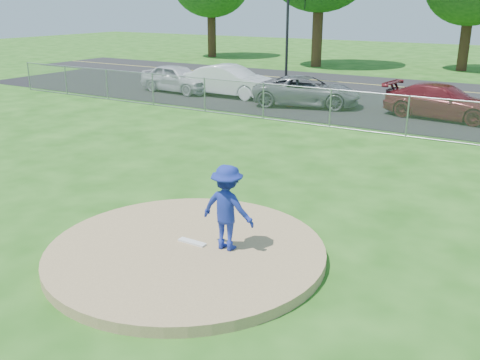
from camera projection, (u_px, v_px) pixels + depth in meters
The scene contains 13 objects.
ground at pixel (361, 145), 18.51m from camera, with size 120.00×120.00×0.00m, color #1B5011.
pitchers_mound at pixel (186, 252), 10.40m from camera, with size 5.40×5.40×0.20m, color #997D54.
pitching_rubber at pixel (192, 242), 10.52m from camera, with size 0.60×0.15×0.04m, color white.
chain_link_fence at pixel (380, 114), 19.88m from camera, with size 40.00×0.06×1.50m, color gray.
parking_lot at pixel (410, 113), 23.76m from camera, with size 50.00×8.00×0.01m, color black.
street at pixel (446, 90), 29.81m from camera, with size 60.00×7.00×0.01m, color black.
traffic_signal_left at pixel (291, 26), 31.48m from camera, with size 1.28×0.20×5.60m.
pitcher at pixel (227, 208), 10.06m from camera, with size 1.08×0.62×1.67m, color navy.
traffic_cone at pixel (290, 99), 25.32m from camera, with size 0.33×0.33×0.63m, color #D9500B.
parked_car_silver at pixel (177, 78), 29.07m from camera, with size 1.75×4.36×1.49m, color silver.
parked_car_white at pixel (230, 81), 27.72m from camera, with size 1.69×4.84×1.59m, color white.
parked_car_gray at pixel (307, 91), 25.19m from camera, with size 2.30×5.00×1.39m, color slate.
parked_car_darkred at pixel (443, 102), 22.48m from camera, with size 1.98×4.88×1.42m, color maroon.
Camera 1 is at (5.82, -7.47, 4.72)m, focal length 40.00 mm.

